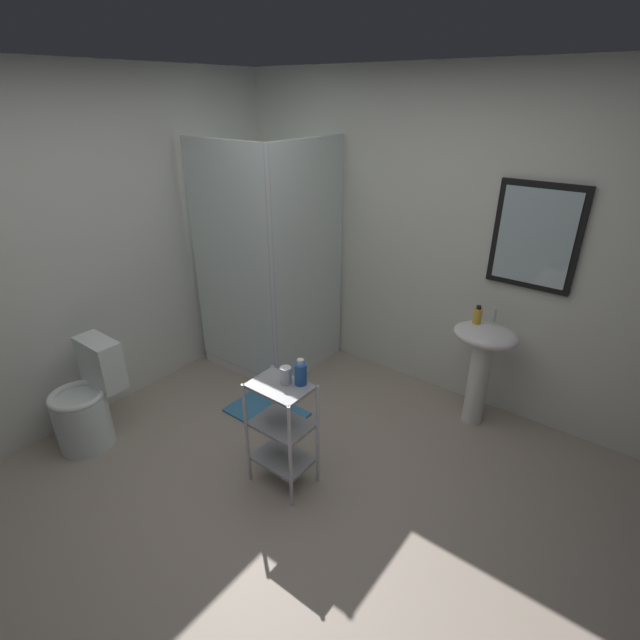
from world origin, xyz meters
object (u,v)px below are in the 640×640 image
Objects in this scene: shower_stall at (273,318)px; toilet at (87,404)px; pedestal_sink at (482,355)px; rinse_cup at (286,375)px; bath_mat at (267,412)px; hand_soap_bottle at (478,315)px; shampoo_bottle_blue at (301,373)px; storage_cart at (282,426)px.

toilet is at bearing -100.67° from shower_stall.
pedestal_sink is 7.68× the size of rinse_cup.
bath_mat is (0.78, 0.99, -0.31)m from toilet.
toilet is at bearing -157.06° from rinse_cup.
shower_stall is at bearing 127.60° from bath_mat.
hand_soap_bottle is at bearing 168.65° from pedestal_sink.
shower_stall is 12.08× the size of shampoo_bottle_blue.
rinse_cup is (1.07, -1.03, 0.33)m from shower_stall.
toilet is 1.30m from bath_mat.
toilet is at bearing -136.46° from hand_soap_bottle.
storage_cart is at bearing -105.65° from rinse_cup.
pedestal_sink is at bearing 42.11° from toilet.
shower_stall is 3.33× the size of bath_mat.
pedestal_sink is at bearing 34.37° from bath_mat.
rinse_cup is at bearing -43.85° from shower_stall.
shampoo_bottle_blue is 1.57× the size of rinse_cup.
shampoo_bottle_blue is at bearing 45.11° from storage_cart.
storage_cart is (1.06, -1.07, -0.03)m from shower_stall.
shampoo_bottle_blue is (0.09, 0.09, 0.38)m from storage_cart.
hand_soap_bottle is at bearing 43.54° from toilet.
pedestal_sink reaches higher than bath_mat.
toilet is 1.57m from rinse_cup.
shower_stall reaches higher than toilet.
toilet is 1.47m from storage_cart.
shampoo_bottle_blue is at bearing -117.17° from pedestal_sink.
storage_cart reaches higher than bath_mat.
pedestal_sink is 1.07× the size of toilet.
shower_stall is 14.96× the size of hand_soap_bottle.
pedestal_sink is at bearing 61.43° from storage_cart.
bath_mat is at bearing -52.40° from shower_stall.
hand_soap_bottle is (0.66, 1.38, 0.43)m from storage_cart.
hand_soap_bottle is (2.02, 1.92, 0.55)m from toilet.
hand_soap_bottle is (1.71, 0.31, 0.41)m from shower_stall.
pedestal_sink is at bearing 61.06° from rinse_cup.
shower_stall is 2.63× the size of toilet.
shampoo_bottle_blue is at bearing -113.78° from hand_soap_bottle.
toilet is at bearing -158.39° from storage_cart.
rinse_cup is at bearing -115.75° from hand_soap_bottle.
hand_soap_bottle reaches higher than pedestal_sink.
shower_stall is at bearing 136.15° from rinse_cup.
toilet is at bearing -156.59° from shampoo_bottle_blue.
shower_stall reaches higher than hand_soap_bottle.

